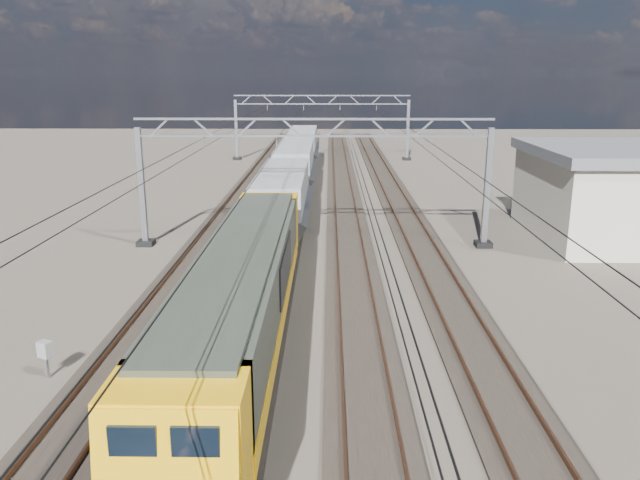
{
  "coord_description": "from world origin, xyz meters",
  "views": [
    {
      "loc": [
        0.86,
        -29.8,
        9.42
      ],
      "look_at": [
        0.46,
        -3.63,
        2.4
      ],
      "focal_mm": 35.0,
      "sensor_mm": 36.0,
      "label": 1
    }
  ],
  "objects_px": {
    "catenary_gantry_far": "(322,125)",
    "hopper_wagon_mid": "(295,163)",
    "catenary_gantry_mid": "(314,177)",
    "trackside_cabinet": "(45,350)",
    "locomotive": "(244,292)",
    "hopper_wagon_lead": "(282,195)",
    "hopper_wagon_third": "(302,144)"
  },
  "relations": [
    {
      "from": "locomotive",
      "to": "hopper_wagon_mid",
      "type": "xyz_separation_m",
      "value": [
        -0.0,
        31.9,
        -0.09
      ]
    },
    {
      "from": "trackside_cabinet",
      "to": "locomotive",
      "type": "bearing_deg",
      "value": 40.44
    },
    {
      "from": "catenary_gantry_mid",
      "to": "hopper_wagon_third",
      "type": "height_order",
      "value": "catenary_gantry_mid"
    },
    {
      "from": "catenary_gantry_far",
      "to": "hopper_wagon_mid",
      "type": "bearing_deg",
      "value": -96.25
    },
    {
      "from": "catenary_gantry_far",
      "to": "trackside_cabinet",
      "type": "distance_m",
      "value": 52.56
    },
    {
      "from": "hopper_wagon_third",
      "to": "trackside_cabinet",
      "type": "distance_m",
      "value": 48.2
    },
    {
      "from": "catenary_gantry_far",
      "to": "hopper_wagon_third",
      "type": "distance_m",
      "value": 4.82
    },
    {
      "from": "hopper_wagon_lead",
      "to": "trackside_cabinet",
      "type": "height_order",
      "value": "hopper_wagon_lead"
    },
    {
      "from": "catenary_gantry_far",
      "to": "hopper_wagon_mid",
      "type": "distance_m",
      "value": 18.44
    },
    {
      "from": "catenary_gantry_mid",
      "to": "trackside_cabinet",
      "type": "distance_m",
      "value": 18.04
    },
    {
      "from": "catenary_gantry_mid",
      "to": "trackside_cabinet",
      "type": "relative_size",
      "value": 15.8
    },
    {
      "from": "catenary_gantry_mid",
      "to": "hopper_wagon_lead",
      "type": "xyz_separation_m",
      "value": [
        -2.0,
        3.55,
        -1.67
      ]
    },
    {
      "from": "catenary_gantry_far",
      "to": "locomotive",
      "type": "xyz_separation_m",
      "value": [
        -2.0,
        -50.15,
        -1.58
      ]
    },
    {
      "from": "catenary_gantry_far",
      "to": "hopper_wagon_third",
      "type": "bearing_deg",
      "value": -116.28
    },
    {
      "from": "hopper_wagon_mid",
      "to": "trackside_cabinet",
      "type": "height_order",
      "value": "hopper_wagon_mid"
    },
    {
      "from": "locomotive",
      "to": "hopper_wagon_third",
      "type": "xyz_separation_m",
      "value": [
        -0.0,
        46.1,
        -0.09
      ]
    },
    {
      "from": "hopper_wagon_third",
      "to": "hopper_wagon_lead",
      "type": "bearing_deg",
      "value": -90.0
    },
    {
      "from": "hopper_wagon_lead",
      "to": "hopper_wagon_mid",
      "type": "relative_size",
      "value": 1.0
    },
    {
      "from": "catenary_gantry_far",
      "to": "hopper_wagon_third",
      "type": "xyz_separation_m",
      "value": [
        -2.0,
        -4.05,
        -1.67
      ]
    },
    {
      "from": "catenary_gantry_mid",
      "to": "hopper_wagon_third",
      "type": "bearing_deg",
      "value": 93.58
    },
    {
      "from": "hopper_wagon_lead",
      "to": "hopper_wagon_third",
      "type": "xyz_separation_m",
      "value": [
        0.0,
        28.4,
        0.0
      ]
    },
    {
      "from": "locomotive",
      "to": "hopper_wagon_lead",
      "type": "xyz_separation_m",
      "value": [
        -0.0,
        17.7,
        -0.09
      ]
    },
    {
      "from": "locomotive",
      "to": "trackside_cabinet",
      "type": "xyz_separation_m",
      "value": [
        -6.1,
        -1.7,
        -1.37
      ]
    },
    {
      "from": "catenary_gantry_far",
      "to": "locomotive",
      "type": "relative_size",
      "value": 0.94
    },
    {
      "from": "catenary_gantry_far",
      "to": "trackside_cabinet",
      "type": "relative_size",
      "value": 15.8
    },
    {
      "from": "catenary_gantry_far",
      "to": "locomotive",
      "type": "distance_m",
      "value": 50.21
    },
    {
      "from": "catenary_gantry_mid",
      "to": "locomotive",
      "type": "distance_m",
      "value": 14.37
    },
    {
      "from": "catenary_gantry_mid",
      "to": "catenary_gantry_far",
      "type": "distance_m",
      "value": 36.0
    },
    {
      "from": "catenary_gantry_mid",
      "to": "catenary_gantry_far",
      "type": "relative_size",
      "value": 1.0
    },
    {
      "from": "hopper_wagon_lead",
      "to": "trackside_cabinet",
      "type": "bearing_deg",
      "value": -107.46
    },
    {
      "from": "hopper_wagon_lead",
      "to": "hopper_wagon_third",
      "type": "height_order",
      "value": "same"
    },
    {
      "from": "locomotive",
      "to": "hopper_wagon_lead",
      "type": "relative_size",
      "value": 1.62
    }
  ]
}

